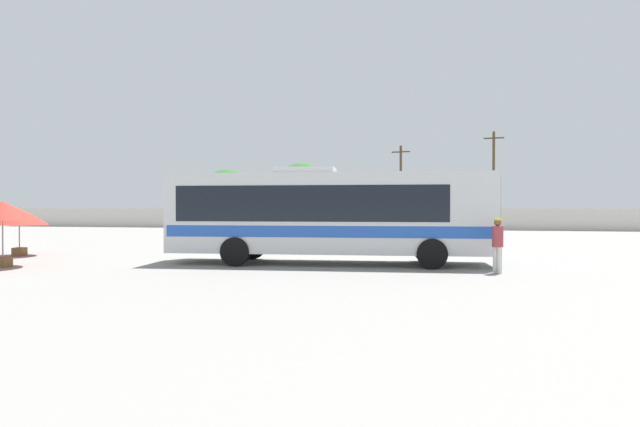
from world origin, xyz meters
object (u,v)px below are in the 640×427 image
parked_car_second_dark_blue (280,221)px  utility_pole_near (401,185)px  parked_car_leftmost_silver (218,221)px  vendor_umbrella_secondary_red (2,211)px  attendant_by_bus_door (498,242)px  utility_pole_far (494,178)px  vendor_umbrella_near_gate_red (19,218)px  roadside_tree_left (227,188)px  coach_bus_silver_blue (325,212)px  roadside_tree_midleft (301,182)px

parked_car_second_dark_blue → utility_pole_near: bearing=27.9°
parked_car_leftmost_silver → parked_car_second_dark_blue: parked_car_second_dark_blue is taller
vendor_umbrella_secondary_red → parked_car_second_dark_blue: vendor_umbrella_secondary_red is taller
attendant_by_bus_door → utility_pole_far: 32.53m
vendor_umbrella_near_gate_red → parked_car_second_dark_blue: size_ratio=0.53×
parked_car_leftmost_silver → utility_pole_far: 25.68m
attendant_by_bus_door → utility_pole_near: utility_pole_near is taller
attendant_by_bus_door → utility_pole_near: (-3.94, 32.70, 3.17)m
vendor_umbrella_near_gate_red → utility_pole_near: size_ratio=0.29×
attendant_by_bus_door → parked_car_leftmost_silver: attendant_by_bus_door is taller
utility_pole_far → roadside_tree_left: 27.10m
parked_car_second_dark_blue → roadside_tree_left: (-7.94, 7.50, 3.36)m
attendant_by_bus_door → roadside_tree_left: size_ratio=0.29×
utility_pole_near → parked_car_second_dark_blue: bearing=-152.1°
parked_car_second_dark_blue → roadside_tree_left: bearing=136.6°
attendant_by_bus_door → utility_pole_far: size_ratio=0.20×
parked_car_leftmost_silver → utility_pole_far: (24.90, 4.93, 3.94)m
attendant_by_bus_door → parked_car_second_dark_blue: (-14.48, 27.11, -0.24)m
coach_bus_silver_blue → roadside_tree_midleft: size_ratio=1.83×
coach_bus_silver_blue → utility_pole_near: 31.15m
vendor_umbrella_near_gate_red → parked_car_leftmost_silver: bearing=92.4°
vendor_umbrella_secondary_red → roadside_tree_left: 36.65m
vendor_umbrella_secondary_red → roadside_tree_left: bearing=98.9°
utility_pole_far → roadside_tree_midleft: utility_pole_far is taller
parked_car_second_dark_blue → utility_pole_near: 12.41m
vendor_umbrella_near_gate_red → vendor_umbrella_secondary_red: (2.53, -3.64, 0.33)m
coach_bus_silver_blue → vendor_umbrella_secondary_red: size_ratio=4.96×
utility_pole_far → roadside_tree_left: size_ratio=1.47×
utility_pole_near → roadside_tree_midleft: (-9.94, 0.32, 0.38)m
utility_pole_near → attendant_by_bus_door: bearing=-83.1°
utility_pole_near → roadside_tree_left: bearing=174.1°
coach_bus_silver_blue → attendant_by_bus_door: bearing=-16.0°
utility_pole_far → parked_car_second_dark_blue: bearing=-165.6°
parked_car_leftmost_silver → utility_pole_near: bearing=18.9°
vendor_umbrella_secondary_red → utility_pole_near: utility_pole_near is taller
vendor_umbrella_secondary_red → roadside_tree_midleft: 34.77m
attendant_by_bus_door → vendor_umbrella_near_gate_red: (-19.30, 2.10, 0.62)m
utility_pole_near → roadside_tree_midleft: size_ratio=1.22×
parked_car_second_dark_blue → utility_pole_far: (19.03, 4.89, 3.93)m
attendant_by_bus_door → vendor_umbrella_near_gate_red: bearing=173.8°
vendor_umbrella_near_gate_red → parked_car_second_dark_blue: bearing=79.1°
vendor_umbrella_secondary_red → parked_car_second_dark_blue: bearing=85.4°
utility_pole_near → roadside_tree_left: size_ratio=1.31×
coach_bus_silver_blue → parked_car_second_dark_blue: size_ratio=2.80×
utility_pole_near → vendor_umbrella_secondary_red: bearing=-110.5°
parked_car_second_dark_blue → roadside_tree_midleft: (0.61, 5.91, 3.79)m
coach_bus_silver_blue → parked_car_leftmost_silver: 29.25m
vendor_umbrella_near_gate_red → utility_pole_far: utility_pole_far is taller
parked_car_second_dark_blue → utility_pole_near: utility_pole_near is taller
attendant_by_bus_door → parked_car_second_dark_blue: attendant_by_bus_door is taller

